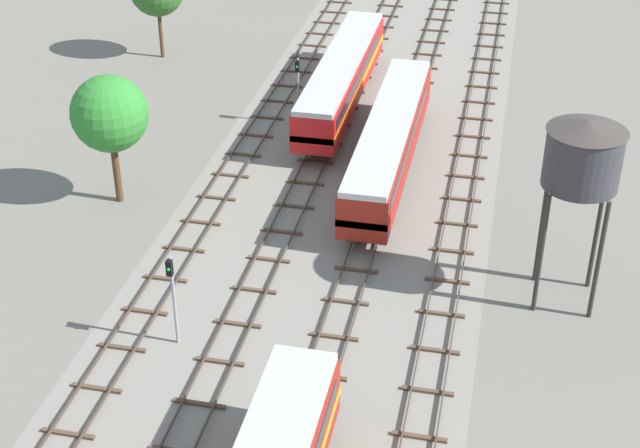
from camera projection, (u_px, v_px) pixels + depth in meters
ground_plane at (345, 184)px, 59.68m from camera, size 480.00×480.00×0.00m
ballast_bed at (345, 184)px, 59.68m from camera, size 18.76×176.00×0.01m
track_far_left at (237, 164)px, 61.79m from camera, size 2.40×126.00×0.29m
track_left at (311, 171)px, 60.89m from camera, size 2.40×126.00×0.29m
track_centre_left at (386, 179)px, 60.00m from camera, size 2.40×126.00×0.29m
track_centre at (464, 187)px, 59.11m from camera, size 2.40×126.00×0.29m
diesel_railcar_centre_left_near at (389, 140)px, 59.30m from camera, size 2.96×20.50×3.80m
diesel_railcar_left_mid at (342, 76)px, 68.24m from camera, size 2.96×20.50×3.80m
water_tower at (583, 156)px, 44.94m from camera, size 3.87×3.87×10.09m
signal_post_nearest at (298, 83)px, 65.59m from camera, size 0.28×0.47×4.98m
signal_post_near at (173, 289)px, 44.29m from camera, size 0.28×0.47×4.97m
lineside_tree_3 at (109, 114)px, 54.96m from camera, size 4.57×4.57×8.09m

